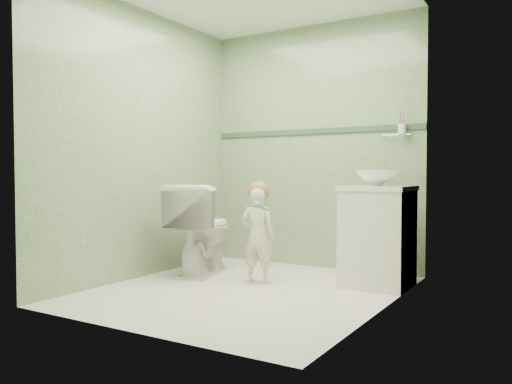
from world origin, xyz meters
The scene contains 12 objects.
ground centered at (0.00, 0.00, 0.00)m, with size 2.50×2.50×0.00m, color silver.
room_shell centered at (0.00, 0.00, 1.20)m, with size 2.50×2.54×2.40m.
trim_stripe centered at (0.00, 1.24, 1.35)m, with size 2.20×0.02×0.05m, color #335239.
vanity centered at (0.84, 0.70, 0.40)m, with size 0.52×0.50×0.80m, color white.
counter centered at (0.84, 0.70, 0.81)m, with size 0.54×0.52×0.04m, color white.
basin centered at (0.84, 0.70, 0.89)m, with size 0.37×0.37×0.13m, color white.
faucet centered at (0.84, 0.89, 0.97)m, with size 0.03×0.13×0.18m.
cup_holder centered at (0.89, 1.18, 1.33)m, with size 0.26×0.07×0.21m.
toilet centered at (-0.74, 0.39, 0.42)m, with size 0.47×0.82×0.83m, color white.
toddler centered at (-0.07, 0.30, 0.41)m, with size 0.30×0.19×0.81m, color silver.
hair_cap centered at (-0.07, 0.33, 0.78)m, with size 0.18×0.18×0.18m, color #AC663F.
teal_toothbrush centered at (0.03, 0.20, 0.66)m, with size 0.11×0.14×0.08m.
Camera 1 is at (2.15, -3.41, 0.93)m, focal length 35.87 mm.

